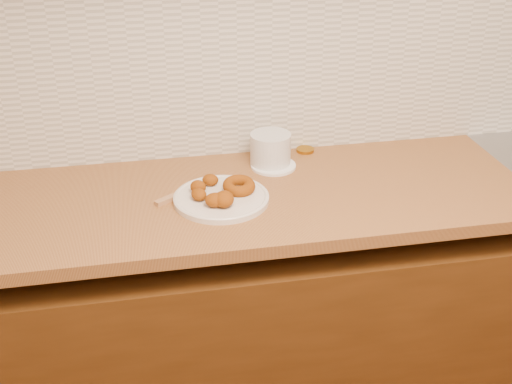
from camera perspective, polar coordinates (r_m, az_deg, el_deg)
wall_back at (r=2.14m, az=7.45°, el=15.46°), size 4.00×0.02×2.70m
base_cabinet at (r=2.29m, az=8.31°, el=-10.61°), size 3.60×0.60×0.77m
butcher_block at (r=1.92m, az=-9.38°, el=-1.30°), size 2.30×0.62×0.04m
backsplash at (r=2.17m, az=7.30°, el=11.52°), size 3.60×0.02×0.60m
donut_plate at (r=1.88m, az=-3.11°, el=-0.58°), size 0.28×0.28×0.02m
ring_donut at (r=1.90m, az=-1.54°, el=0.57°), size 0.12×0.12×0.04m
fried_dough_chunks at (r=1.85m, az=-3.92°, el=-0.16°), size 0.13×0.20×0.04m
plastic_tub at (r=2.08m, az=1.30°, el=3.78°), size 0.16×0.16×0.11m
tub_lid at (r=2.09m, az=1.55°, el=2.35°), size 0.19×0.19×0.01m
brass_jar_lid at (r=2.20m, az=4.39°, el=3.75°), size 0.08×0.08×0.01m
wooden_utensil at (r=1.92m, az=-6.85°, el=-0.22°), size 0.15×0.11×0.01m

